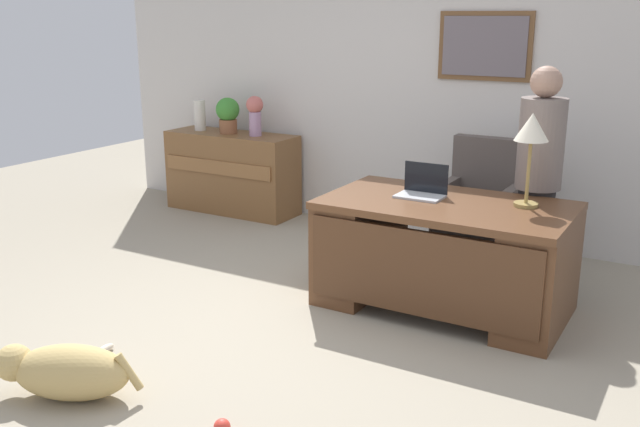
{
  "coord_description": "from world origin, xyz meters",
  "views": [
    {
      "loc": [
        2.36,
        -3.47,
        1.98
      ],
      "look_at": [
        0.17,
        0.3,
        0.75
      ],
      "focal_mm": 39.72,
      "sensor_mm": 36.0,
      "label": 1
    }
  ],
  "objects_px": {
    "dog_lying": "(65,371)",
    "vase_empty": "(200,115)",
    "laptop": "(423,188)",
    "dog_toy_ball": "(222,427)",
    "person_standing": "(538,180)",
    "armchair": "(481,208)",
    "vase_with_flowers": "(255,113)",
    "credenza": "(232,172)",
    "desk_lamp": "(532,133)",
    "potted_plant": "(228,114)",
    "desk": "(443,252)",
    "dog_toy_plush": "(105,350)"
  },
  "relations": [
    {
      "from": "armchair",
      "to": "vase_with_flowers",
      "type": "xyz_separation_m",
      "value": [
        -2.42,
        0.29,
        0.58
      ]
    },
    {
      "from": "desk",
      "to": "laptop",
      "type": "height_order",
      "value": "laptop"
    },
    {
      "from": "potted_plant",
      "to": "dog_toy_ball",
      "type": "relative_size",
      "value": 4.3
    },
    {
      "from": "vase_with_flowers",
      "to": "potted_plant",
      "type": "xyz_separation_m",
      "value": [
        -0.34,
        0.0,
        -0.03
      ]
    },
    {
      "from": "credenza",
      "to": "person_standing",
      "type": "distance_m",
      "value": 3.36
    },
    {
      "from": "armchair",
      "to": "dog_toy_plush",
      "type": "height_order",
      "value": "armchair"
    },
    {
      "from": "person_standing",
      "to": "desk_lamp",
      "type": "bearing_deg",
      "value": -85.89
    },
    {
      "from": "vase_empty",
      "to": "dog_toy_plush",
      "type": "xyz_separation_m",
      "value": [
        1.69,
        -3.01,
        -0.95
      ]
    },
    {
      "from": "desk_lamp",
      "to": "dog_lying",
      "type": "bearing_deg",
      "value": -127.38
    },
    {
      "from": "dog_lying",
      "to": "laptop",
      "type": "relative_size",
      "value": 2.35
    },
    {
      "from": "person_standing",
      "to": "dog_lying",
      "type": "distance_m",
      "value": 3.35
    },
    {
      "from": "laptop",
      "to": "credenza",
      "type": "bearing_deg",
      "value": 154.62
    },
    {
      "from": "dog_lying",
      "to": "dog_toy_ball",
      "type": "xyz_separation_m",
      "value": [
        0.93,
        0.14,
        -0.11
      ]
    },
    {
      "from": "potted_plant",
      "to": "person_standing",
      "type": "bearing_deg",
      "value": -12.2
    },
    {
      "from": "desk",
      "to": "laptop",
      "type": "relative_size",
      "value": 5.17
    },
    {
      "from": "vase_with_flowers",
      "to": "dog_toy_plush",
      "type": "height_order",
      "value": "vase_with_flowers"
    },
    {
      "from": "desk",
      "to": "dog_lying",
      "type": "relative_size",
      "value": 2.2
    },
    {
      "from": "laptop",
      "to": "desk_lamp",
      "type": "distance_m",
      "value": 0.82
    },
    {
      "from": "potted_plant",
      "to": "armchair",
      "type": "bearing_deg",
      "value": -5.97
    },
    {
      "from": "desk_lamp",
      "to": "dog_toy_plush",
      "type": "distance_m",
      "value": 2.99
    },
    {
      "from": "dog_lying",
      "to": "vase_empty",
      "type": "distance_m",
      "value": 4.04
    },
    {
      "from": "person_standing",
      "to": "potted_plant",
      "type": "bearing_deg",
      "value": 167.8
    },
    {
      "from": "dog_toy_plush",
      "to": "laptop",
      "type": "bearing_deg",
      "value": 53.84
    },
    {
      "from": "credenza",
      "to": "laptop",
      "type": "height_order",
      "value": "laptop"
    },
    {
      "from": "laptop",
      "to": "dog_toy_plush",
      "type": "xyz_separation_m",
      "value": [
        -1.3,
        -1.78,
        -0.79
      ]
    },
    {
      "from": "person_standing",
      "to": "dog_toy_ball",
      "type": "height_order",
      "value": "person_standing"
    },
    {
      "from": "armchair",
      "to": "dog_lying",
      "type": "height_order",
      "value": "armchair"
    },
    {
      "from": "laptop",
      "to": "dog_toy_ball",
      "type": "distance_m",
      "value": 2.25
    },
    {
      "from": "vase_with_flowers",
      "to": "vase_empty",
      "type": "distance_m",
      "value": 0.7
    },
    {
      "from": "credenza",
      "to": "vase_with_flowers",
      "type": "distance_m",
      "value": 0.7
    },
    {
      "from": "laptop",
      "to": "desk_lamp",
      "type": "height_order",
      "value": "desk_lamp"
    },
    {
      "from": "desk",
      "to": "dog_toy_plush",
      "type": "bearing_deg",
      "value": -131.91
    },
    {
      "from": "desk_lamp",
      "to": "dog_toy_plush",
      "type": "xyz_separation_m",
      "value": [
        -2.0,
        -1.87,
        -1.22
      ]
    },
    {
      "from": "person_standing",
      "to": "desk_lamp",
      "type": "relative_size",
      "value": 2.67
    },
    {
      "from": "dog_lying",
      "to": "laptop",
      "type": "height_order",
      "value": "laptop"
    },
    {
      "from": "dog_lying",
      "to": "potted_plant",
      "type": "relative_size",
      "value": 2.09
    },
    {
      "from": "armchair",
      "to": "vase_with_flowers",
      "type": "height_order",
      "value": "vase_with_flowers"
    },
    {
      "from": "potted_plant",
      "to": "vase_empty",
      "type": "bearing_deg",
      "value": 180.0
    },
    {
      "from": "armchair",
      "to": "vase_empty",
      "type": "bearing_deg",
      "value": 174.72
    },
    {
      "from": "credenza",
      "to": "desk_lamp",
      "type": "bearing_deg",
      "value": -19.14
    },
    {
      "from": "credenza",
      "to": "dog_toy_ball",
      "type": "xyz_separation_m",
      "value": [
        2.43,
        -3.34,
        -0.37
      ]
    },
    {
      "from": "dog_toy_ball",
      "to": "armchair",
      "type": "bearing_deg",
      "value": 84.57
    },
    {
      "from": "person_standing",
      "to": "vase_empty",
      "type": "xyz_separation_m",
      "value": [
        -3.65,
        0.71,
        0.12
      ]
    },
    {
      "from": "desk_lamp",
      "to": "desk",
      "type": "bearing_deg",
      "value": -158.98
    },
    {
      "from": "credenza",
      "to": "dog_toy_plush",
      "type": "relative_size",
      "value": 9.26
    },
    {
      "from": "dog_toy_ball",
      "to": "laptop",
      "type": "bearing_deg",
      "value": 85.83
    },
    {
      "from": "dog_lying",
      "to": "vase_with_flowers",
      "type": "relative_size",
      "value": 1.91
    },
    {
      "from": "credenza",
      "to": "potted_plant",
      "type": "xyz_separation_m",
      "value": [
        -0.03,
        0.0,
        0.61
      ]
    },
    {
      "from": "vase_with_flowers",
      "to": "person_standing",
      "type": "bearing_deg",
      "value": -13.54
    },
    {
      "from": "desk",
      "to": "credenza",
      "type": "relative_size",
      "value": 1.19
    }
  ]
}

